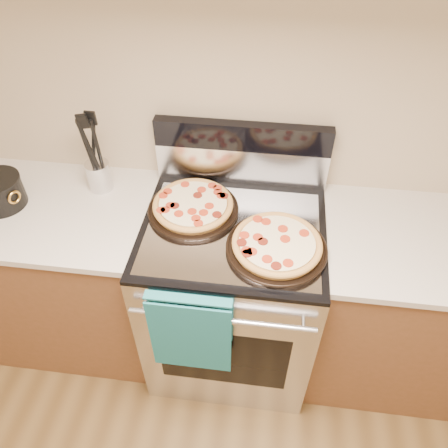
# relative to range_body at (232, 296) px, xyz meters

# --- Properties ---
(wall_back) EXTENTS (4.00, 0.00, 4.00)m
(wall_back) POSITION_rel_range_body_xyz_m (0.00, 0.35, 0.90)
(wall_back) COLOR #BFAC8A
(wall_back) RESTS_ON ground
(range_body) EXTENTS (0.76, 0.68, 0.90)m
(range_body) POSITION_rel_range_body_xyz_m (0.00, 0.00, 0.00)
(range_body) COLOR #B7B7BC
(range_body) RESTS_ON ground
(oven_window) EXTENTS (0.56, 0.01, 0.40)m
(oven_window) POSITION_rel_range_body_xyz_m (0.00, -0.34, 0.00)
(oven_window) COLOR black
(oven_window) RESTS_ON range_body
(cooktop) EXTENTS (0.76, 0.68, 0.02)m
(cooktop) POSITION_rel_range_body_xyz_m (0.00, 0.00, 0.46)
(cooktop) COLOR black
(cooktop) RESTS_ON range_body
(backsplash_lower) EXTENTS (0.76, 0.06, 0.18)m
(backsplash_lower) POSITION_rel_range_body_xyz_m (0.00, 0.31, 0.56)
(backsplash_lower) COLOR silver
(backsplash_lower) RESTS_ON cooktop
(backsplash_upper) EXTENTS (0.76, 0.06, 0.12)m
(backsplash_upper) POSITION_rel_range_body_xyz_m (0.00, 0.31, 0.71)
(backsplash_upper) COLOR black
(backsplash_upper) RESTS_ON backsplash_lower
(oven_handle) EXTENTS (0.70, 0.03, 0.03)m
(oven_handle) POSITION_rel_range_body_xyz_m (0.00, -0.38, 0.35)
(oven_handle) COLOR silver
(oven_handle) RESTS_ON range_body
(dish_towel) EXTENTS (0.32, 0.05, 0.42)m
(dish_towel) POSITION_rel_range_body_xyz_m (-0.12, -0.38, 0.25)
(dish_towel) COLOR #187C67
(dish_towel) RESTS_ON oven_handle
(foil_sheet) EXTENTS (0.70, 0.55, 0.01)m
(foil_sheet) POSITION_rel_range_body_xyz_m (0.00, -0.03, 0.47)
(foil_sheet) COLOR gray
(foil_sheet) RESTS_ON cooktop
(cabinet_left) EXTENTS (1.00, 0.62, 0.88)m
(cabinet_left) POSITION_rel_range_body_xyz_m (-0.88, 0.03, -0.01)
(cabinet_left) COLOR brown
(cabinet_left) RESTS_ON ground
(countertop_left) EXTENTS (1.02, 0.64, 0.03)m
(countertop_left) POSITION_rel_range_body_xyz_m (-0.88, 0.03, 0.45)
(countertop_left) COLOR #B9B1A6
(countertop_left) RESTS_ON cabinet_left
(cabinet_right) EXTENTS (1.00, 0.62, 0.88)m
(cabinet_right) POSITION_rel_range_body_xyz_m (0.88, 0.03, -0.01)
(cabinet_right) COLOR brown
(cabinet_right) RESTS_ON ground
(pepperoni_pizza_back) EXTENTS (0.41, 0.41, 0.05)m
(pepperoni_pizza_back) POSITION_rel_range_body_xyz_m (-0.18, 0.07, 0.50)
(pepperoni_pizza_back) COLOR #B07835
(pepperoni_pizza_back) RESTS_ON foil_sheet
(pepperoni_pizza_front) EXTENTS (0.50, 0.50, 0.05)m
(pepperoni_pizza_front) POSITION_rel_range_body_xyz_m (0.18, -0.11, 0.50)
(pepperoni_pizza_front) COLOR #B07835
(pepperoni_pizza_front) RESTS_ON foil_sheet
(utensil_crock) EXTENTS (0.12, 0.12, 0.13)m
(utensil_crock) POSITION_rel_range_body_xyz_m (-0.63, 0.19, 0.53)
(utensil_crock) COLOR silver
(utensil_crock) RESTS_ON countertop_left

